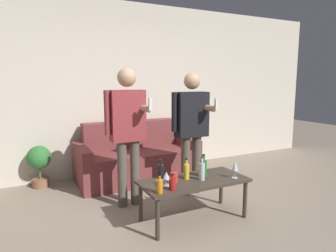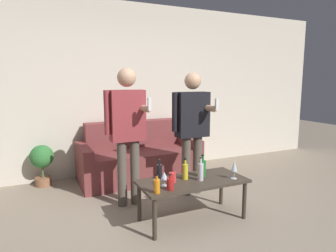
{
  "view_description": "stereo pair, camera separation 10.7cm",
  "coord_description": "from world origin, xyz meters",
  "px_view_note": "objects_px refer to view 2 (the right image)",
  "views": [
    {
      "loc": [
        -1.41,
        -2.34,
        1.49
      ],
      "look_at": [
        0.17,
        0.82,
        0.95
      ],
      "focal_mm": 32.0,
      "sensor_mm": 36.0,
      "label": 1
    },
    {
      "loc": [
        -1.31,
        -2.39,
        1.49
      ],
      "look_at": [
        0.17,
        0.82,
        0.95
      ],
      "focal_mm": 32.0,
      "sensor_mm": 36.0,
      "label": 2
    }
  ],
  "objects_px": {
    "person_standing_left": "(127,126)",
    "person_standing_right": "(192,124)",
    "couch": "(138,158)",
    "bottle_orange": "(157,186)",
    "coffee_table": "(192,184)"
  },
  "relations": [
    {
      "from": "couch",
      "to": "bottle_orange",
      "type": "height_order",
      "value": "couch"
    },
    {
      "from": "person_standing_left",
      "to": "person_standing_right",
      "type": "height_order",
      "value": "person_standing_left"
    },
    {
      "from": "couch",
      "to": "bottle_orange",
      "type": "relative_size",
      "value": 9.71
    },
    {
      "from": "couch",
      "to": "person_standing_right",
      "type": "relative_size",
      "value": 1.12
    },
    {
      "from": "person_standing_right",
      "to": "bottle_orange",
      "type": "bearing_deg",
      "value": -134.88
    },
    {
      "from": "person_standing_left",
      "to": "coffee_table",
      "type": "bearing_deg",
      "value": -53.16
    },
    {
      "from": "person_standing_left",
      "to": "person_standing_right",
      "type": "relative_size",
      "value": 1.03
    },
    {
      "from": "couch",
      "to": "bottle_orange",
      "type": "distance_m",
      "value": 1.81
    },
    {
      "from": "person_standing_left",
      "to": "person_standing_right",
      "type": "distance_m",
      "value": 0.86
    },
    {
      "from": "bottle_orange",
      "to": "person_standing_left",
      "type": "relative_size",
      "value": 0.11
    },
    {
      "from": "couch",
      "to": "person_standing_left",
      "type": "relative_size",
      "value": 1.09
    },
    {
      "from": "person_standing_right",
      "to": "coffee_table",
      "type": "bearing_deg",
      "value": -118.55
    },
    {
      "from": "person_standing_right",
      "to": "person_standing_left",
      "type": "bearing_deg",
      "value": -179.94
    },
    {
      "from": "coffee_table",
      "to": "bottle_orange",
      "type": "bearing_deg",
      "value": -159.12
    },
    {
      "from": "bottle_orange",
      "to": "coffee_table",
      "type": "bearing_deg",
      "value": 20.88
    }
  ]
}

